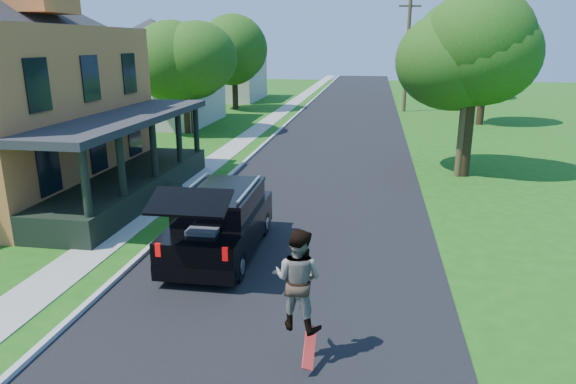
% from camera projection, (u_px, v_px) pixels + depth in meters
% --- Properties ---
extents(ground, '(140.00, 140.00, 0.00)m').
position_uv_depth(ground, '(282.00, 282.00, 12.52)').
color(ground, '#1A5210').
rests_on(ground, ground).
extents(street, '(8.00, 120.00, 0.02)m').
position_uv_depth(street, '(339.00, 138.00, 31.45)').
color(street, black).
rests_on(street, ground).
extents(curb, '(0.15, 120.00, 0.12)m').
position_uv_depth(curb, '(275.00, 136.00, 32.09)').
color(curb, '#ACADA7').
rests_on(curb, ground).
extents(sidewalk, '(1.30, 120.00, 0.03)m').
position_uv_depth(sidewalk, '(250.00, 135.00, 32.34)').
color(sidewalk, gray).
rests_on(sidewalk, ground).
extents(front_walk, '(6.50, 1.20, 0.03)m').
position_uv_depth(front_walk, '(66.00, 195.00, 19.70)').
color(front_walk, gray).
rests_on(front_walk, ground).
extents(neighbor_house_mid, '(12.78, 12.78, 8.30)m').
position_uv_depth(neighbor_house_mid, '(153.00, 63.00, 36.19)').
color(neighbor_house_mid, beige).
rests_on(neighbor_house_mid, ground).
extents(neighbor_house_far, '(12.78, 12.78, 8.30)m').
position_uv_depth(neighbor_house_far, '(219.00, 57.00, 51.33)').
color(neighbor_house_far, beige).
rests_on(neighbor_house_far, ground).
extents(black_suv, '(2.06, 5.22, 2.42)m').
position_uv_depth(black_suv, '(220.00, 222.00, 13.99)').
color(black_suv, black).
rests_on(black_suv, ground).
extents(skateboarder, '(1.09, 0.95, 1.89)m').
position_uv_depth(skateboarder, '(298.00, 279.00, 9.10)').
color(skateboarder, black).
rests_on(skateboarder, ground).
extents(skateboard, '(0.20, 0.73, 0.60)m').
position_uv_depth(skateboard, '(309.00, 348.00, 9.14)').
color(skateboard, red).
rests_on(skateboard, ground).
extents(tree_left_mid, '(6.47, 6.12, 7.58)m').
position_uv_depth(tree_left_mid, '(184.00, 55.00, 31.83)').
color(tree_left_mid, black).
rests_on(tree_left_mid, ground).
extents(tree_left_far, '(6.48, 6.32, 8.23)m').
position_uv_depth(tree_left_far, '(233.00, 46.00, 43.32)').
color(tree_left_far, black).
rests_on(tree_left_far, ground).
extents(tree_right_near, '(5.41, 5.21, 8.33)m').
position_uv_depth(tree_right_near, '(473.00, 45.00, 21.06)').
color(tree_right_near, black).
rests_on(tree_right_near, ground).
extents(tree_right_mid, '(5.62, 5.79, 8.13)m').
position_uv_depth(tree_right_mid, '(487.00, 43.00, 34.96)').
color(tree_right_mid, black).
rests_on(tree_right_mid, ground).
extents(tree_right_far, '(7.53, 7.59, 9.54)m').
position_uv_depth(tree_right_far, '(455.00, 39.00, 52.17)').
color(tree_right_far, black).
rests_on(tree_right_far, ground).
extents(utility_pole_near, '(1.73, 0.59, 9.53)m').
position_uv_depth(utility_pole_near, '(468.00, 60.00, 21.06)').
color(utility_pole_near, '#432F1F').
rests_on(utility_pole_near, ground).
extents(utility_pole_far, '(1.79, 0.45, 9.07)m').
position_uv_depth(utility_pole_far, '(407.00, 54.00, 41.98)').
color(utility_pole_far, '#432F1F').
rests_on(utility_pole_far, ground).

